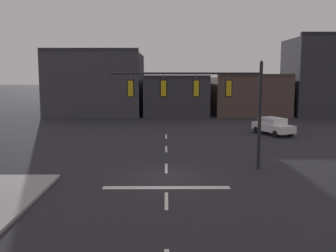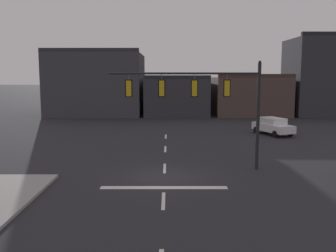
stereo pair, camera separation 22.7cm
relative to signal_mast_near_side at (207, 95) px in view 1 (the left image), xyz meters
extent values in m
plane|color=#232328|center=(-2.40, -1.66, -4.46)|extent=(400.00, 400.00, 0.00)
cube|color=silver|center=(-2.40, -3.66, -4.46)|extent=(6.40, 0.50, 0.01)
cube|color=silver|center=(-2.40, -5.66, -4.46)|extent=(0.16, 2.40, 0.01)
cube|color=silver|center=(-2.40, 0.34, -4.46)|extent=(0.16, 2.40, 0.01)
cube|color=silver|center=(-2.40, 6.34, -4.46)|extent=(0.16, 2.40, 0.01)
cube|color=silver|center=(-2.40, 12.34, -4.46)|extent=(0.16, 2.40, 0.01)
cylinder|color=black|center=(3.14, 0.11, -1.30)|extent=(0.20, 0.20, 6.31)
cylinder|color=black|center=(-1.23, -0.06, 1.25)|extent=(8.73, 0.47, 0.12)
sphere|color=black|center=(3.14, 0.11, 1.90)|extent=(0.18, 0.18, 0.18)
cylinder|color=#56565B|center=(1.24, 0.03, 1.02)|extent=(0.03, 0.03, 0.35)
cube|color=gold|center=(1.24, 0.03, 0.39)|extent=(0.31, 0.25, 0.90)
sphere|color=green|center=(1.23, 0.16, 0.67)|extent=(0.20, 0.20, 0.20)
sphere|color=#2D2314|center=(1.23, 0.16, 0.39)|extent=(0.20, 0.20, 0.20)
sphere|color=black|center=(1.23, 0.16, 0.11)|extent=(0.20, 0.20, 0.20)
cube|color=black|center=(1.24, 0.01, 0.39)|extent=(0.42, 0.05, 1.02)
cylinder|color=#56565B|center=(-0.66, -0.04, 1.02)|extent=(0.03, 0.03, 0.35)
cube|color=gold|center=(-0.66, -0.04, 0.39)|extent=(0.31, 0.25, 0.90)
sphere|color=green|center=(-0.66, 0.09, 0.67)|extent=(0.20, 0.20, 0.20)
sphere|color=#2D2314|center=(-0.66, 0.09, 0.39)|extent=(0.20, 0.20, 0.20)
sphere|color=black|center=(-0.66, 0.09, 0.11)|extent=(0.20, 0.20, 0.20)
cube|color=black|center=(-0.66, -0.06, 0.39)|extent=(0.42, 0.05, 1.02)
cylinder|color=#56565B|center=(-2.56, -0.12, 1.02)|extent=(0.03, 0.03, 0.35)
cube|color=gold|center=(-2.56, -0.12, 0.39)|extent=(0.31, 0.25, 0.90)
sphere|color=green|center=(-2.56, 0.01, 0.67)|extent=(0.20, 0.20, 0.20)
sphere|color=#2D2314|center=(-2.56, 0.01, 0.39)|extent=(0.20, 0.20, 0.20)
sphere|color=black|center=(-2.56, 0.01, 0.11)|extent=(0.20, 0.20, 0.20)
cube|color=black|center=(-2.56, -0.14, 0.39)|extent=(0.42, 0.05, 1.02)
cylinder|color=#56565B|center=(-4.45, -0.19, 1.02)|extent=(0.03, 0.03, 0.35)
cube|color=gold|center=(-4.45, -0.19, 0.39)|extent=(0.31, 0.25, 0.90)
sphere|color=green|center=(-4.46, -0.06, 0.67)|extent=(0.20, 0.20, 0.20)
sphere|color=#2D2314|center=(-4.46, -0.06, 0.39)|extent=(0.20, 0.20, 0.20)
sphere|color=black|center=(-4.46, -0.06, 0.11)|extent=(0.20, 0.20, 0.20)
cube|color=black|center=(-4.45, -0.21, 0.39)|extent=(0.42, 0.05, 1.02)
cube|color=silver|center=(7.74, 13.35, -3.76)|extent=(3.31, 4.75, 0.70)
cube|color=silver|center=(7.69, 13.49, -3.13)|extent=(2.40, 2.88, 0.56)
cube|color=#2D3842|center=(7.97, 12.77, -3.15)|extent=(1.50, 0.80, 0.47)
cube|color=#2D3842|center=(7.25, 14.57, -3.15)|extent=(1.49, 0.77, 0.46)
cylinder|color=black|center=(9.07, 12.31, -4.14)|extent=(0.44, 0.68, 0.64)
cylinder|color=black|center=(7.49, 11.68, -4.14)|extent=(0.44, 0.68, 0.64)
cylinder|color=black|center=(7.99, 15.01, -4.14)|extent=(0.44, 0.68, 0.64)
cylinder|color=black|center=(6.41, 14.38, -4.14)|extent=(0.44, 0.68, 0.64)
sphere|color=silver|center=(9.09, 11.54, -3.71)|extent=(0.16, 0.16, 0.16)
sphere|color=silver|center=(8.02, 11.11, -3.71)|extent=(0.16, 0.16, 0.16)
cube|color=maroon|center=(6.93, 15.37, -3.68)|extent=(1.28, 0.55, 0.12)
cube|color=#38383D|center=(-12.36, 33.08, -0.18)|extent=(12.85, 11.91, 8.56)
cube|color=#2B2B30|center=(-12.36, 27.42, 4.35)|extent=(12.85, 0.60, 0.50)
cube|color=#2D2D33|center=(-1.02, 33.52, -1.92)|extent=(8.75, 12.81, 5.08)
cube|color=black|center=(-1.02, 27.42, 0.87)|extent=(8.75, 0.60, 0.50)
cube|color=#473833|center=(9.31, 32.53, -1.83)|extent=(10.01, 10.82, 5.26)
cube|color=#3A2B26|center=(9.31, 27.42, 1.05)|extent=(10.01, 0.60, 0.50)
cube|color=#2D2D33|center=(20.26, 31.48, 0.84)|extent=(10.69, 8.71, 10.59)
camera|label=1|loc=(-2.42, -22.17, 1.17)|focal=40.59mm
camera|label=2|loc=(-2.19, -22.17, 1.17)|focal=40.59mm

